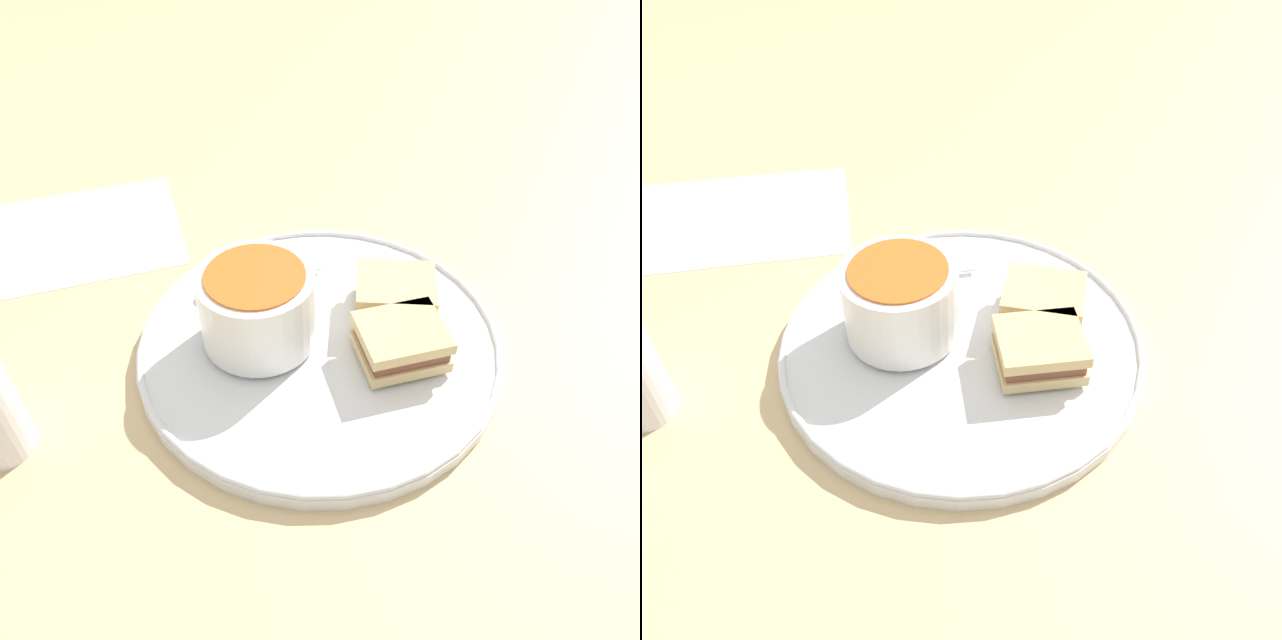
{
  "view_description": "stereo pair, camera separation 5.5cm",
  "coord_description": "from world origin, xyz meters",
  "views": [
    {
      "loc": [
        0.38,
        -0.12,
        0.42
      ],
      "look_at": [
        0.0,
        0.0,
        0.04
      ],
      "focal_mm": 35.0,
      "sensor_mm": 36.0,
      "label": 1
    },
    {
      "loc": [
        0.39,
        -0.07,
        0.42
      ],
      "look_at": [
        0.0,
        0.0,
        0.04
      ],
      "focal_mm": 35.0,
      "sensor_mm": 36.0,
      "label": 2
    }
  ],
  "objects": [
    {
      "name": "ground_plane",
      "position": [
        0.0,
        0.0,
        0.0
      ],
      "size": [
        2.4,
        2.4,
        0.0
      ],
      "primitive_type": "plane",
      "color": "#D1B27F"
    },
    {
      "name": "plate",
      "position": [
        0.0,
        0.0,
        0.01
      ],
      "size": [
        0.33,
        0.33,
        0.02
      ],
      "color": "white",
      "rests_on": "ground_plane"
    },
    {
      "name": "soup_bowl",
      "position": [
        -0.02,
        -0.05,
        0.05
      ],
      "size": [
        0.1,
        0.1,
        0.07
      ],
      "color": "white",
      "rests_on": "plate"
    },
    {
      "name": "spoon",
      "position": [
        -0.09,
        -0.07,
        0.02
      ],
      "size": [
        0.02,
        0.12,
        0.01
      ],
      "rotation": [
        0.0,
        0.0,
        4.73
      ],
      "color": "silver",
      "rests_on": "plate"
    },
    {
      "name": "sandwich_half_near",
      "position": [
        0.04,
        0.06,
        0.03
      ],
      "size": [
        0.07,
        0.08,
        0.03
      ],
      "rotation": [
        0.0,
        0.0,
        1.53
      ],
      "color": "#DBBC7F",
      "rests_on": "plate"
    },
    {
      "name": "sandwich_half_far",
      "position": [
        -0.01,
        0.08,
        0.03
      ],
      "size": [
        0.09,
        0.09,
        0.03
      ],
      "rotation": [
        0.0,
        0.0,
        1.19
      ],
      "color": "#DBBC7F",
      "rests_on": "plate"
    },
    {
      "name": "menu_sheet",
      "position": [
        -0.25,
        -0.24,
        0.0
      ],
      "size": [
        0.18,
        0.29,
        0.0
      ],
      "rotation": [
        0.0,
        0.0,
        0.0
      ],
      "color": "white",
      "rests_on": "ground_plane"
    }
  ]
}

